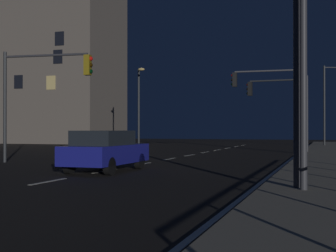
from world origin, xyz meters
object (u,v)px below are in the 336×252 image
(traffic_light_far_right, at_px, (273,91))
(building_distant, at_px, (17,21))
(street_lamp_across_street, at_px, (294,24))
(traffic_light_near_left, at_px, (279,98))
(street_lamp_median, at_px, (302,3))
(street_lamp_mid_block, at_px, (139,100))
(street_lamp_corner, at_px, (327,98))
(traffic_light_near_right, at_px, (42,83))
(car, at_px, (106,150))

(traffic_light_far_right, distance_m, building_distant, 39.39)
(traffic_light_far_right, bearing_deg, street_lamp_across_street, -82.34)
(traffic_light_near_left, xyz_separation_m, street_lamp_median, (2.55, -20.95, 1.08))
(street_lamp_mid_block, bearing_deg, street_lamp_corner, 30.25)
(traffic_light_near_left, relative_size, street_lamp_median, 0.65)
(traffic_light_far_right, height_order, traffic_light_near_left, traffic_light_far_right)
(street_lamp_corner, xyz_separation_m, street_lamp_median, (-0.49, -35.26, 0.22))
(traffic_light_far_right, xyz_separation_m, building_distant, (-33.03, 18.53, 10.85))
(traffic_light_near_right, xyz_separation_m, street_lamp_corner, (12.91, 27.65, 0.73))
(car, distance_m, traffic_light_near_left, 17.63)
(traffic_light_near_left, bearing_deg, street_lamp_mid_block, 156.48)
(street_lamp_median, bearing_deg, traffic_light_far_right, 98.22)
(traffic_light_near_right, distance_m, street_lamp_corner, 30.52)
(street_lamp_median, distance_m, building_distant, 53.43)
(street_lamp_across_street, bearing_deg, car, 148.80)
(street_lamp_mid_block, relative_size, building_distant, 0.23)
(street_lamp_corner, bearing_deg, street_lamp_mid_block, -149.75)
(traffic_light_far_right, distance_m, traffic_light_near_left, 1.31)
(car, xyz_separation_m, street_lamp_mid_block, (-7.39, 22.03, 3.34))
(traffic_light_near_left, xyz_separation_m, street_lamp_corner, (3.05, 14.31, 0.86))
(street_lamp_mid_block, bearing_deg, traffic_light_near_right, -82.55)
(car, distance_m, traffic_light_far_right, 16.47)
(traffic_light_far_right, relative_size, traffic_light_near_left, 1.10)
(street_lamp_across_street, height_order, building_distant, building_distant)
(street_lamp_mid_block, xyz_separation_m, street_lamp_across_street, (14.68, -26.45, 0.09))
(traffic_light_far_right, relative_size, street_lamp_across_street, 0.82)
(traffic_light_near_left, height_order, building_distant, building_distant)
(street_lamp_across_street, bearing_deg, street_lamp_median, 39.10)
(car, bearing_deg, traffic_light_near_left, 73.57)
(car, bearing_deg, street_lamp_corner, 75.59)
(car, distance_m, building_distant, 46.50)
(car, xyz_separation_m, traffic_light_near_left, (4.92, 16.68, 2.89))
(street_lamp_across_street, xyz_separation_m, street_lamp_median, (0.18, 0.14, 0.54))
(car, height_order, street_lamp_across_street, street_lamp_across_street)
(traffic_light_near_left, relative_size, street_lamp_mid_block, 0.74)
(traffic_light_near_right, relative_size, traffic_light_near_left, 1.07)
(traffic_light_near_right, relative_size, street_lamp_across_street, 0.79)
(traffic_light_near_left, bearing_deg, building_distant, 152.55)
(traffic_light_near_left, distance_m, building_distant, 39.21)
(traffic_light_near_left, height_order, street_lamp_across_street, street_lamp_across_street)
(car, height_order, street_lamp_median, street_lamp_median)
(traffic_light_near_right, xyz_separation_m, street_lamp_across_street, (12.24, -7.76, 0.40))
(street_lamp_corner, height_order, building_distant, building_distant)
(building_distant, bearing_deg, traffic_light_far_right, -29.29)
(traffic_light_far_right, bearing_deg, street_lamp_median, -81.78)
(street_lamp_median, xyz_separation_m, building_distant, (-35.88, 38.27, 10.16))
(traffic_light_near_right, height_order, traffic_light_near_left, traffic_light_near_right)
(street_lamp_across_street, relative_size, building_distant, 0.23)
(traffic_light_near_left, bearing_deg, traffic_light_far_right, -103.85)
(traffic_light_near_left, height_order, street_lamp_corner, street_lamp_corner)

